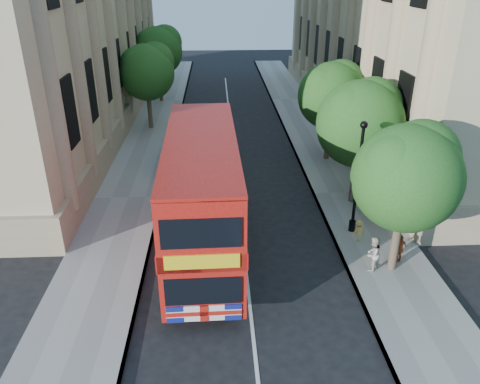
{
  "coord_description": "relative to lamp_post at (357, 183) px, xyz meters",
  "views": [
    {
      "loc": [
        -1.03,
        -12.22,
        10.88
      ],
      "look_at": [
        -0.12,
        5.77,
        2.3
      ],
      "focal_mm": 35.0,
      "sensor_mm": 36.0,
      "label": 1
    }
  ],
  "objects": [
    {
      "name": "ground",
      "position": [
        -5.0,
        -6.0,
        -2.51
      ],
      "size": [
        120.0,
        120.0,
        0.0
      ],
      "primitive_type": "plane",
      "color": "black",
      "rests_on": "ground"
    },
    {
      "name": "pavement_right",
      "position": [
        0.75,
        4.0,
        -2.45
      ],
      "size": [
        3.5,
        80.0,
        0.12
      ],
      "primitive_type": "cube",
      "color": "gray",
      "rests_on": "ground"
    },
    {
      "name": "pavement_left",
      "position": [
        -10.75,
        4.0,
        -2.45
      ],
      "size": [
        3.5,
        80.0,
        0.12
      ],
      "primitive_type": "cube",
      "color": "gray",
      "rests_on": "ground"
    },
    {
      "name": "tree_right_near",
      "position": [
        0.84,
        -2.97,
        1.74
      ],
      "size": [
        4.0,
        4.0,
        6.08
      ],
      "color": "#473828",
      "rests_on": "ground"
    },
    {
      "name": "tree_right_mid",
      "position": [
        0.84,
        3.03,
        1.93
      ],
      "size": [
        4.2,
        4.2,
        6.37
      ],
      "color": "#473828",
      "rests_on": "ground"
    },
    {
      "name": "tree_right_far",
      "position": [
        0.84,
        9.03,
        1.8
      ],
      "size": [
        4.0,
        4.0,
        6.15
      ],
      "color": "#473828",
      "rests_on": "ground"
    },
    {
      "name": "tree_left_far",
      "position": [
        -10.96,
        16.03,
        1.93
      ],
      "size": [
        4.0,
        4.0,
        6.3
      ],
      "color": "#473828",
      "rests_on": "ground"
    },
    {
      "name": "tree_left_back",
      "position": [
        -10.96,
        24.03,
        2.2
      ],
      "size": [
        4.2,
        4.2,
        6.65
      ],
      "color": "#473828",
      "rests_on": "ground"
    },
    {
      "name": "lamp_post",
      "position": [
        0.0,
        0.0,
        0.0
      ],
      "size": [
        0.32,
        0.32,
        5.16
      ],
      "color": "black",
      "rests_on": "pavement_right"
    },
    {
      "name": "double_decker_bus",
      "position": [
        -6.69,
        -0.95,
        0.18
      ],
      "size": [
        3.02,
        10.61,
        4.87
      ],
      "rotation": [
        0.0,
        0.0,
        0.02
      ],
      "color": "#AB130B",
      "rests_on": "ground"
    },
    {
      "name": "box_van",
      "position": [
        -7.58,
        8.93,
        -1.19
      ],
      "size": [
        2.06,
        4.78,
        2.7
      ],
      "rotation": [
        0.0,
        0.0,
        -0.03
      ],
      "color": "black",
      "rests_on": "ground"
    },
    {
      "name": "police_constable",
      "position": [
        -5.63,
        -5.09,
        -1.67
      ],
      "size": [
        0.65,
        0.47,
        1.67
      ],
      "primitive_type": "imported",
      "rotation": [
        0.0,
        0.0,
        3.26
      ],
      "color": "black",
      "rests_on": "ground"
    },
    {
      "name": "woman_pedestrian",
      "position": [
        -0.06,
        -3.07,
        -1.66
      ],
      "size": [
        0.9,
        0.89,
        1.46
      ],
      "primitive_type": "imported",
      "rotation": [
        0.0,
        0.0,
        3.88
      ],
      "color": "beige",
      "rests_on": "pavement_right"
    },
    {
      "name": "child_a",
      "position": [
        1.19,
        -2.59,
        -1.76
      ],
      "size": [
        0.79,
        0.61,
        1.25
      ],
      "primitive_type": "imported",
      "rotation": [
        0.0,
        0.0,
        3.63
      ],
      "color": "#C25322",
      "rests_on": "pavement_right"
    },
    {
      "name": "child_b",
      "position": [
        0.03,
        -0.87,
        -1.9
      ],
      "size": [
        0.7,
        0.5,
        0.98
      ],
      "primitive_type": "imported",
      "rotation": [
        0.0,
        0.0,
        3.38
      ],
      "color": "#E6C24E",
      "rests_on": "pavement_right"
    }
  ]
}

